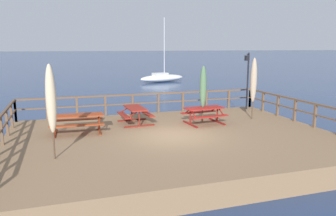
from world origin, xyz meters
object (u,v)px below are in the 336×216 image
(picnic_table_back_right, at_px, (135,112))
(picnic_table_mid_centre, at_px, (204,112))
(patio_umbrella_short_mid, at_px, (51,99))
(sailboat_distant, at_px, (162,78))
(picnic_table_mid_right, at_px, (77,119))
(patio_umbrella_tall_mid_right, at_px, (254,80))
(patio_umbrella_short_back, at_px, (203,87))
(lamp_post_hooked, at_px, (247,72))

(picnic_table_back_right, bearing_deg, picnic_table_mid_centre, -17.93)
(patio_umbrella_short_mid, xyz_separation_m, sailboat_distant, (12.12, 28.13, -2.19))
(sailboat_distant, bearing_deg, picnic_table_mid_right, -114.25)
(picnic_table_mid_right, relative_size, patio_umbrella_tall_mid_right, 0.74)
(picnic_table_mid_right, xyz_separation_m, patio_umbrella_short_back, (5.65, -0.06, 1.14))
(patio_umbrella_short_back, bearing_deg, patio_umbrella_tall_mid_right, 2.74)
(picnic_table_mid_right, bearing_deg, patio_umbrella_short_back, -0.56)
(patio_umbrella_short_mid, bearing_deg, picnic_table_back_right, 48.75)
(lamp_post_hooked, xyz_separation_m, sailboat_distant, (1.89, 22.69, -2.38))
(lamp_post_hooked, bearing_deg, picnic_table_back_right, -167.97)
(picnic_table_mid_centre, height_order, patio_umbrella_tall_mid_right, patio_umbrella_tall_mid_right)
(picnic_table_back_right, relative_size, patio_umbrella_tall_mid_right, 0.59)
(picnic_table_mid_centre, bearing_deg, picnic_table_mid_right, 179.00)
(patio_umbrella_short_mid, bearing_deg, sailboat_distant, 66.69)
(picnic_table_back_right, relative_size, picnic_table_mid_right, 0.80)
(patio_umbrella_tall_mid_right, xyz_separation_m, patio_umbrella_short_mid, (-9.23, -3.21, 0.01))
(patio_umbrella_short_back, bearing_deg, picnic_table_mid_right, 179.44)
(patio_umbrella_tall_mid_right, height_order, patio_umbrella_short_mid, patio_umbrella_short_mid)
(picnic_table_mid_right, height_order, patio_umbrella_short_back, patio_umbrella_short_back)
(picnic_table_back_right, bearing_deg, patio_umbrella_short_back, -17.46)
(patio_umbrella_short_back, distance_m, patio_umbrella_tall_mid_right, 2.73)
(patio_umbrella_tall_mid_right, relative_size, patio_umbrella_short_mid, 0.99)
(patio_umbrella_tall_mid_right, bearing_deg, lamp_post_hooked, 65.85)
(picnic_table_mid_right, bearing_deg, picnic_table_back_right, 18.36)
(picnic_table_mid_centre, xyz_separation_m, picnic_table_mid_right, (-5.70, 0.10, 0.01))
(picnic_table_mid_right, height_order, patio_umbrella_short_mid, patio_umbrella_short_mid)
(picnic_table_mid_right, distance_m, patio_umbrella_short_mid, 3.52)
(patio_umbrella_tall_mid_right, distance_m, sailboat_distant, 25.19)
(lamp_post_hooked, relative_size, sailboat_distant, 0.41)
(picnic_table_back_right, bearing_deg, patio_umbrella_tall_mid_right, -8.07)
(picnic_table_mid_centre, relative_size, sailboat_distant, 0.25)
(patio_umbrella_short_back, xyz_separation_m, sailboat_distant, (5.62, 25.05, -1.97))
(patio_umbrella_short_back, bearing_deg, picnic_table_mid_centre, -40.06)
(patio_umbrella_short_back, relative_size, patio_umbrella_tall_mid_right, 0.89)
(patio_umbrella_tall_mid_right, bearing_deg, patio_umbrella_short_mid, -160.83)
(lamp_post_hooked, height_order, sailboat_distant, sailboat_distant)
(patio_umbrella_short_mid, distance_m, sailboat_distant, 30.71)
(patio_umbrella_short_back, relative_size, sailboat_distant, 0.35)
(patio_umbrella_tall_mid_right, relative_size, sailboat_distant, 0.39)
(picnic_table_mid_centre, relative_size, patio_umbrella_short_back, 0.71)
(picnic_table_mid_centre, relative_size, lamp_post_hooked, 0.60)
(picnic_table_mid_right, bearing_deg, patio_umbrella_tall_mid_right, 0.51)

